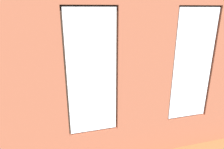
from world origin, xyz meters
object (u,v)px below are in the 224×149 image
papasan_chair (103,78)px  candle_jar (89,94)px  remote_black (102,93)px  potted_plant_by_left_couch (145,76)px  couch_by_window (125,124)px  tv_flatscreen (24,96)px  remote_silver (106,94)px  media_console (27,117)px  potted_plant_beside_window_right (40,130)px  table_plant_small (96,89)px  coffee_table (102,94)px  cup_ceramic (112,89)px  potted_plant_corner_near_left (153,60)px  couch_left (172,89)px  potted_plant_foreground_right (42,73)px

papasan_chair → candle_jar: bearing=62.0°
remote_black → potted_plant_by_left_couch: 2.43m
couch_by_window → tv_flatscreen: size_ratio=1.65×
remote_silver → papasan_chair: papasan_chair is taller
media_console → potted_plant_beside_window_right: bearing=109.8°
couch_by_window → remote_black: size_ratio=11.90×
table_plant_small → remote_black: table_plant_small is taller
coffee_table → potted_plant_beside_window_right: 2.57m
coffee_table → remote_silver: 0.17m
cup_ceramic → media_console: (2.57, 0.76, -0.24)m
potted_plant_corner_near_left → potted_plant_beside_window_right: 5.67m
couch_left → potted_plant_beside_window_right: bearing=-71.8°
couch_left → candle_jar: bearing=-94.9°
couch_left → remote_silver: size_ratio=11.67×
media_console → potted_plant_corner_near_left: bearing=-154.1°
tv_flatscreen → papasan_chair: bearing=-142.5°
potted_plant_foreground_right → potted_plant_by_left_couch: size_ratio=2.24×
couch_by_window → coffee_table: (0.17, -1.79, 0.04)m
remote_silver → media_console: size_ratio=0.16×
couch_by_window → media_console: (2.35, -1.18, -0.10)m
candle_jar → potted_plant_foreground_right: (1.48, -1.80, 0.24)m
candle_jar → media_console: (1.77, 0.49, -0.25)m
couch_by_window → remote_black: couch_by_window is taller
couch_left → tv_flatscreen: tv_flatscreen is taller
couch_left → potted_plant_corner_near_left: bearing=170.8°
candle_jar → remote_black: (-0.42, -0.12, -0.05)m
cup_ceramic → remote_silver: size_ratio=0.61×
papasan_chair → potted_plant_beside_window_right: size_ratio=1.00×
couch_left → remote_black: bearing=-97.9°
potted_plant_beside_window_right → couch_left: bearing=-157.3°
table_plant_small → tv_flatscreen: bearing=19.6°
papasan_chair → potted_plant_by_left_couch: 1.71m
couch_left → candle_jar: size_ratio=16.57×
candle_jar → potted_plant_by_left_couch: 2.85m
media_console → potted_plant_by_left_couch: potted_plant_by_left_couch is taller
media_console → remote_black: bearing=-164.3°
media_console → tv_flatscreen: bearing=-90.0°
coffee_table → potted_plant_corner_near_left: (-2.62, -1.72, 0.54)m
table_plant_small → potted_plant_foreground_right: bearing=-42.5°
table_plant_small → remote_black: size_ratio=1.13×
candle_jar → potted_plant_beside_window_right: 2.21m
remote_silver → tv_flatscreen: (2.29, 0.49, 0.43)m
remote_black → remote_silver: same height
coffee_table → media_console: size_ratio=1.33×
remote_silver → potted_plant_foreground_right: size_ratio=0.14×
table_plant_small → tv_flatscreen: 2.16m
candle_jar → remote_silver: 0.52m
table_plant_small → remote_silver: bearing=140.6°
couch_left → remote_black: 2.48m
coffee_table → potted_plant_foreground_right: bearing=-41.6°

